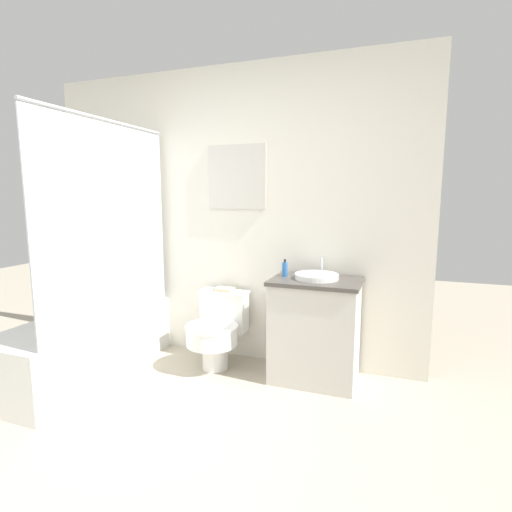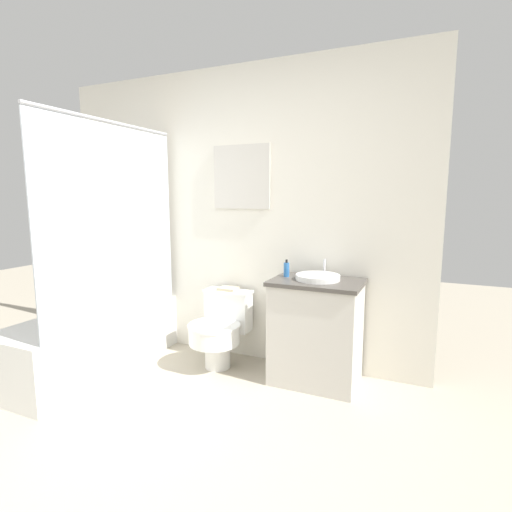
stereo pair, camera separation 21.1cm
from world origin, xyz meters
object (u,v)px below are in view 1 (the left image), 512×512
Objects in this scene: toilet at (217,329)px; sink at (317,276)px; book_on_tank at (224,289)px; soap_bottle at (285,269)px.

sink is (0.82, 0.05, 0.50)m from toilet.
soap_bottle is at bearing -8.26° from book_on_tank.
soap_bottle reaches higher than sink.
toilet is 0.96m from sink.
toilet is 3.94× the size of book_on_tank.
sink is 2.72× the size of soap_bottle.
soap_bottle is at bearing 6.57° from toilet.
book_on_tank reaches higher than toilet.
soap_bottle reaches higher than toilet.
sink is at bearing -6.69° from book_on_tank.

